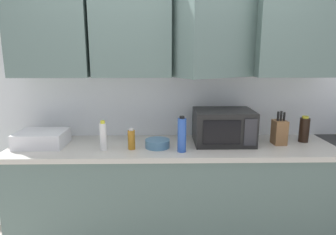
% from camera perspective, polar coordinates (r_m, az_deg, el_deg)
% --- Properties ---
extents(wall_back_with_cabinets, '(3.51, 0.60, 2.60)m').
position_cam_1_polar(wall_back_with_cabinets, '(2.53, 0.86, 11.09)').
color(wall_back_with_cabinets, white).
rests_on(wall_back_with_cabinets, ground_plane).
extents(counter_run, '(2.64, 0.63, 0.90)m').
position_cam_1_polar(counter_run, '(2.58, 0.95, -14.90)').
color(counter_run, slate).
rests_on(counter_run, ground_plane).
extents(microwave, '(0.48, 0.37, 0.28)m').
position_cam_1_polar(microwave, '(2.47, 10.73, -1.78)').
color(microwave, black).
rests_on(microwave, counter_run).
extents(dish_rack, '(0.38, 0.30, 0.12)m').
position_cam_1_polar(dish_rack, '(2.59, -23.34, -3.79)').
color(dish_rack, silver).
rests_on(dish_rack, counter_run).
extents(knife_block, '(0.10, 0.12, 0.28)m').
position_cam_1_polar(knife_block, '(2.58, 20.88, -2.62)').
color(knife_block, brown).
rests_on(knife_block, counter_run).
extents(bottle_soy_dark, '(0.08, 0.08, 0.22)m').
position_cam_1_polar(bottle_soy_dark, '(2.73, 25.01, -2.14)').
color(bottle_soy_dark, black).
rests_on(bottle_soy_dark, counter_run).
extents(bottle_blue_cleaner, '(0.07, 0.07, 0.28)m').
position_cam_1_polar(bottle_blue_cleaner, '(2.21, 2.72, -3.39)').
color(bottle_blue_cleaner, '#2D56B7').
rests_on(bottle_blue_cleaner, counter_run).
extents(bottle_white_jar, '(0.05, 0.05, 0.23)m').
position_cam_1_polar(bottle_white_jar, '(2.31, -12.50, -3.58)').
color(bottle_white_jar, white).
rests_on(bottle_white_jar, counter_run).
extents(bottle_amber_vinegar, '(0.06, 0.06, 0.17)m').
position_cam_1_polar(bottle_amber_vinegar, '(2.30, -7.14, -4.26)').
color(bottle_amber_vinegar, '#AD701E').
rests_on(bottle_amber_vinegar, counter_run).
extents(bowl_ceramic_small, '(0.19, 0.19, 0.06)m').
position_cam_1_polar(bowl_ceramic_small, '(2.34, -2.08, -5.09)').
color(bowl_ceramic_small, teal).
rests_on(bowl_ceramic_small, counter_run).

